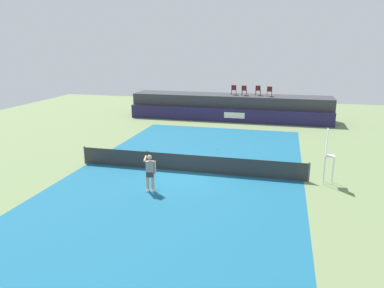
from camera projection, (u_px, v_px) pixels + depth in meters
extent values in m
plane|color=#6B7F51|center=(201.00, 156.00, 22.76)|extent=(48.00, 48.00, 0.00)
cube|color=#16597A|center=(189.00, 171.00, 19.95)|extent=(12.00, 22.00, 0.00)
cube|color=#231E4C|center=(227.00, 115.00, 32.44)|extent=(18.00, 0.20, 1.20)
cube|color=white|center=(234.00, 115.00, 32.17)|extent=(1.80, 0.02, 0.50)
cube|color=#38383D|center=(230.00, 107.00, 33.99)|extent=(18.00, 2.80, 2.20)
cylinder|color=#561919|center=(236.00, 92.00, 33.81)|extent=(0.04, 0.04, 0.44)
cylinder|color=#561919|center=(232.00, 92.00, 33.87)|extent=(0.04, 0.04, 0.44)
cylinder|color=#561919|center=(236.00, 93.00, 33.43)|extent=(0.04, 0.04, 0.44)
cylinder|color=#561919|center=(231.00, 93.00, 33.49)|extent=(0.04, 0.04, 0.44)
cube|color=#561919|center=(234.00, 90.00, 33.59)|extent=(0.48, 0.48, 0.03)
cube|color=#561919|center=(234.00, 87.00, 33.33)|extent=(0.44, 0.06, 0.42)
cylinder|color=#561919|center=(247.00, 93.00, 33.38)|extent=(0.04, 0.04, 0.44)
cylinder|color=#561919|center=(242.00, 92.00, 33.50)|extent=(0.04, 0.04, 0.44)
cylinder|color=#561919|center=(246.00, 93.00, 33.01)|extent=(0.04, 0.04, 0.44)
cylinder|color=#561919|center=(242.00, 93.00, 33.13)|extent=(0.04, 0.04, 0.44)
cube|color=#561919|center=(244.00, 90.00, 33.19)|extent=(0.47, 0.47, 0.03)
cube|color=#561919|center=(244.00, 88.00, 32.94)|extent=(0.44, 0.05, 0.42)
cylinder|color=#561919|center=(261.00, 93.00, 33.41)|extent=(0.04, 0.04, 0.44)
cylinder|color=#561919|center=(256.00, 92.00, 33.53)|extent=(0.04, 0.04, 0.44)
cylinder|color=#561919|center=(260.00, 93.00, 33.04)|extent=(0.04, 0.04, 0.44)
cylinder|color=#561919|center=(256.00, 93.00, 33.15)|extent=(0.04, 0.04, 0.44)
cube|color=#561919|center=(258.00, 90.00, 33.22)|extent=(0.46, 0.46, 0.03)
cube|color=#561919|center=(258.00, 88.00, 32.97)|extent=(0.44, 0.05, 0.42)
cylinder|color=#561919|center=(272.00, 94.00, 32.74)|extent=(0.04, 0.04, 0.44)
cylinder|color=#561919|center=(267.00, 94.00, 32.82)|extent=(0.04, 0.04, 0.44)
cylinder|color=#561919|center=(272.00, 94.00, 32.36)|extent=(0.04, 0.04, 0.44)
cylinder|color=#561919|center=(267.00, 94.00, 32.43)|extent=(0.04, 0.04, 0.44)
cube|color=#561919|center=(269.00, 91.00, 32.53)|extent=(0.46, 0.46, 0.03)
cube|color=#561919|center=(270.00, 89.00, 32.27)|extent=(0.44, 0.05, 0.42)
cylinder|color=white|center=(333.00, 171.00, 17.87)|extent=(0.04, 0.04, 1.40)
cylinder|color=white|center=(333.00, 169.00, 18.24)|extent=(0.04, 0.04, 1.40)
cylinder|color=white|center=(325.00, 171.00, 17.97)|extent=(0.04, 0.04, 1.40)
cylinder|color=white|center=(324.00, 168.00, 18.35)|extent=(0.04, 0.04, 1.40)
cube|color=white|center=(330.00, 156.00, 17.92)|extent=(0.45, 0.45, 0.03)
cube|color=white|center=(327.00, 142.00, 17.79)|extent=(0.03, 0.44, 1.33)
cube|color=#2D2D2D|center=(189.00, 163.00, 19.83)|extent=(12.40, 0.02, 0.95)
cylinder|color=#4C4C51|center=(85.00, 155.00, 21.28)|extent=(0.10, 0.10, 1.00)
cylinder|color=#4C4C51|center=(309.00, 172.00, 18.37)|extent=(0.10, 0.10, 1.00)
cube|color=white|center=(153.00, 190.00, 17.29)|extent=(0.18, 0.28, 0.10)
cylinder|color=tan|center=(153.00, 181.00, 17.17)|extent=(0.14, 0.14, 0.82)
cube|color=white|center=(148.00, 190.00, 17.29)|extent=(0.18, 0.28, 0.10)
cylinder|color=tan|center=(148.00, 181.00, 17.17)|extent=(0.14, 0.14, 0.82)
cube|color=#333338|center=(150.00, 174.00, 17.09)|extent=(0.38, 0.29, 0.24)
cube|color=gray|center=(150.00, 167.00, 16.99)|extent=(0.40, 0.28, 0.56)
sphere|color=tan|center=(149.00, 157.00, 16.87)|extent=(0.22, 0.22, 0.22)
cylinder|color=tan|center=(155.00, 167.00, 16.99)|extent=(0.09, 0.09, 0.60)
cylinder|color=tan|center=(145.00, 159.00, 17.17)|extent=(0.23, 0.61, 0.14)
cylinder|color=black|center=(146.00, 156.00, 17.57)|extent=(0.30, 0.10, 0.03)
torus|color=black|center=(147.00, 154.00, 17.85)|extent=(0.30, 0.09, 0.30)
sphere|color=#D8EA33|center=(216.00, 148.00, 24.28)|extent=(0.07, 0.07, 0.07)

